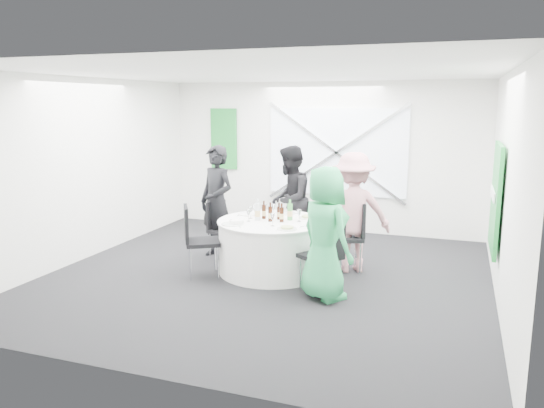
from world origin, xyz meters
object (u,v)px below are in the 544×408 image
(person_woman_green, at_px, (325,233))
(clear_water_bottle, at_px, (258,212))
(chair_back_right, at_px, (352,230))
(chair_front_left, at_px, (196,235))
(chair_back_left, at_px, (221,225))
(green_water_bottle, at_px, (290,212))
(chair_front_right, at_px, (325,250))
(person_man_back_left, at_px, (217,202))
(banquet_table, at_px, (272,246))
(chair_back, at_px, (301,224))
(person_man_back, at_px, (290,200))
(person_woman_pink, at_px, (353,212))

(person_woman_green, xyz_separation_m, clear_water_bottle, (-1.16, 0.71, 0.05))
(chair_back_right, bearing_deg, chair_front_left, -85.76)
(chair_back_left, bearing_deg, green_water_bottle, -80.91)
(chair_front_right, bearing_deg, person_man_back_left, -84.09)
(green_water_bottle, bearing_deg, banquet_table, -152.10)
(chair_front_left, relative_size, clear_water_bottle, 3.30)
(banquet_table, xyz_separation_m, person_woman_green, (0.96, -0.76, 0.45))
(chair_back_right, relative_size, person_woman_green, 0.61)
(banquet_table, distance_m, chair_front_right, 1.15)
(green_water_bottle, bearing_deg, person_woman_green, -50.25)
(chair_back, distance_m, green_water_bottle, 0.98)
(banquet_table, bearing_deg, person_woman_green, -38.36)
(person_man_back_left, height_order, person_man_back, person_man_back_left)
(person_woman_green, distance_m, clear_water_bottle, 1.37)
(banquet_table, bearing_deg, green_water_bottle, 27.90)
(green_water_bottle, bearing_deg, chair_front_left, -149.61)
(chair_back_right, bearing_deg, clear_water_bottle, -91.25)
(person_man_back_left, xyz_separation_m, person_woman_green, (2.04, -1.20, -0.05))
(chair_back_left, xyz_separation_m, person_woman_green, (1.97, -1.19, 0.31))
(chair_back, xyz_separation_m, person_woman_green, (0.83, -1.78, 0.33))
(chair_back, height_order, clear_water_bottle, clear_water_bottle)
(chair_back_left, relative_size, clear_water_bottle, 2.90)
(banquet_table, height_order, person_man_back_left, person_man_back_left)
(chair_back_left, distance_m, person_woman_green, 2.32)
(person_woman_pink, relative_size, green_water_bottle, 5.82)
(chair_back, distance_m, chair_back_right, 1.11)
(chair_back_left, xyz_separation_m, person_man_back_left, (-0.07, 0.01, 0.36))
(person_woman_green, xyz_separation_m, green_water_bottle, (-0.73, 0.88, 0.04))
(chair_back_right, bearing_deg, person_woman_green, -27.18)
(chair_back, xyz_separation_m, person_man_back_left, (-1.20, -0.58, 0.38))
(person_woman_green, bearing_deg, chair_back, -26.52)
(chair_front_left, distance_m, person_woman_pink, 2.25)
(chair_back_left, xyz_separation_m, person_man_back, (0.92, 0.67, 0.35))
(chair_back_right, bearing_deg, person_woman_pink, 153.42)
(chair_front_left, xyz_separation_m, person_woman_green, (1.89, -0.20, 0.23))
(chair_back, height_order, chair_front_left, chair_front_left)
(chair_front_right, bearing_deg, chair_back_right, -152.78)
(chair_front_left, height_order, person_man_back, person_man_back)
(person_woman_pink, xyz_separation_m, clear_water_bottle, (-1.27, -0.51, 0.02))
(green_water_bottle, distance_m, clear_water_bottle, 0.46)
(clear_water_bottle, bearing_deg, chair_back_left, 149.20)
(person_man_back_left, bearing_deg, person_man_back, 55.84)
(chair_back_right, relative_size, person_woman_pink, 0.59)
(chair_front_left, xyz_separation_m, clear_water_bottle, (0.73, 0.51, 0.28))
(chair_back, xyz_separation_m, chair_back_right, (0.94, -0.58, 0.10))
(chair_back_right, xyz_separation_m, person_woman_pink, (0.00, 0.02, 0.26))
(chair_back, relative_size, clear_water_bottle, 2.79)
(chair_front_right, distance_m, person_woman_green, 0.28)
(chair_back_left, relative_size, chair_front_left, 0.88)
(banquet_table, bearing_deg, clear_water_bottle, -166.00)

